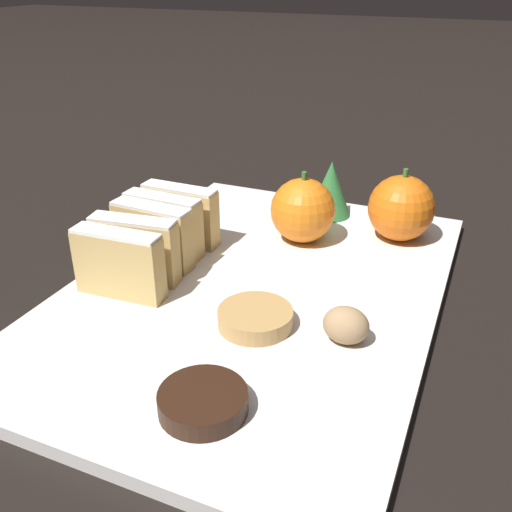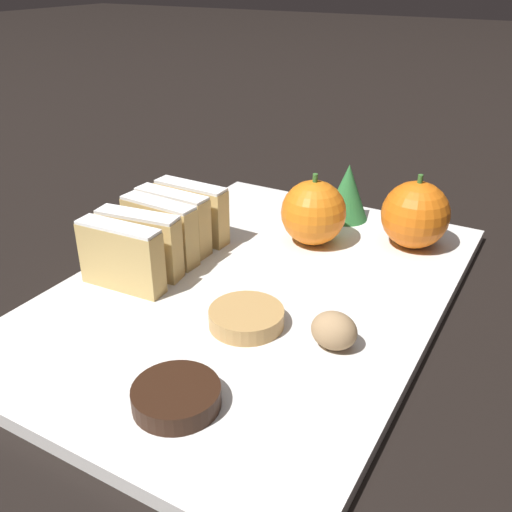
% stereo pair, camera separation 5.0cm
% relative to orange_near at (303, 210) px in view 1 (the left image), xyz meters
% --- Properties ---
extents(ground_plane, '(6.00, 6.00, 0.00)m').
position_rel_orange_near_xyz_m(ground_plane, '(-0.01, -0.11, -0.05)').
color(ground_plane, black).
extents(serving_platter, '(0.31, 0.45, 0.01)m').
position_rel_orange_near_xyz_m(serving_platter, '(-0.01, -0.11, -0.04)').
color(serving_platter, white).
rests_on(serving_platter, ground_plane).
extents(stollen_slice_front, '(0.08, 0.02, 0.06)m').
position_rel_orange_near_xyz_m(stollen_slice_front, '(-0.11, -0.17, -0.00)').
color(stollen_slice_front, tan).
rests_on(stollen_slice_front, serving_platter).
extents(stollen_slice_second, '(0.08, 0.03, 0.06)m').
position_rel_orange_near_xyz_m(stollen_slice_second, '(-0.11, -0.14, -0.00)').
color(stollen_slice_second, tan).
rests_on(stollen_slice_second, serving_platter).
extents(stollen_slice_third, '(0.08, 0.02, 0.06)m').
position_rel_orange_near_xyz_m(stollen_slice_third, '(-0.11, -0.11, -0.00)').
color(stollen_slice_third, tan).
rests_on(stollen_slice_third, serving_platter).
extents(stollen_slice_fourth, '(0.08, 0.02, 0.06)m').
position_rel_orange_near_xyz_m(stollen_slice_fourth, '(-0.12, -0.08, -0.00)').
color(stollen_slice_fourth, tan).
rests_on(stollen_slice_fourth, serving_platter).
extents(stollen_slice_fifth, '(0.08, 0.02, 0.06)m').
position_rel_orange_near_xyz_m(stollen_slice_fifth, '(-0.11, -0.05, -0.00)').
color(stollen_slice_fifth, tan).
rests_on(stollen_slice_fifth, serving_platter).
extents(orange_near, '(0.07, 0.07, 0.07)m').
position_rel_orange_near_xyz_m(orange_near, '(0.00, 0.00, 0.00)').
color(orange_near, orange).
rests_on(orange_near, serving_platter).
extents(orange_far, '(0.07, 0.07, 0.08)m').
position_rel_orange_near_xyz_m(orange_far, '(0.09, 0.04, 0.00)').
color(orange_far, orange).
rests_on(orange_far, serving_platter).
extents(walnut, '(0.04, 0.03, 0.03)m').
position_rel_orange_near_xyz_m(walnut, '(0.09, -0.16, -0.02)').
color(walnut, tan).
rests_on(walnut, serving_platter).
extents(chocolate_cookie, '(0.06, 0.06, 0.01)m').
position_rel_orange_near_xyz_m(chocolate_cookie, '(0.03, -0.27, -0.03)').
color(chocolate_cookie, black).
rests_on(chocolate_cookie, serving_platter).
extents(gingerbread_cookie, '(0.06, 0.06, 0.01)m').
position_rel_orange_near_xyz_m(gingerbread_cookie, '(0.02, -0.16, -0.03)').
color(gingerbread_cookie, tan).
rests_on(gingerbread_cookie, serving_platter).
extents(evergreen_sprig, '(0.05, 0.05, 0.06)m').
position_rel_orange_near_xyz_m(evergreen_sprig, '(0.01, 0.08, -0.00)').
color(evergreen_sprig, '#2D7538').
rests_on(evergreen_sprig, serving_platter).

